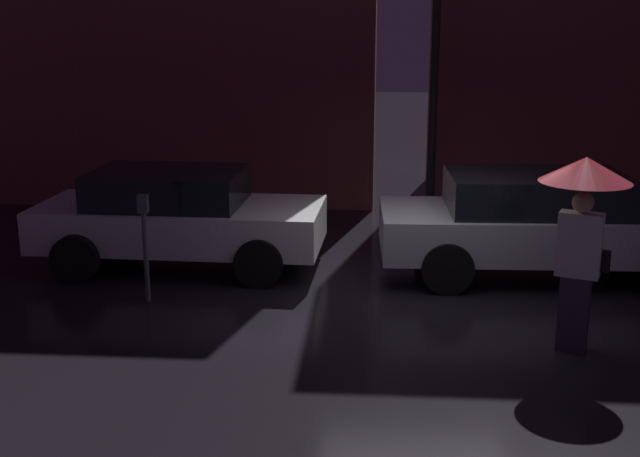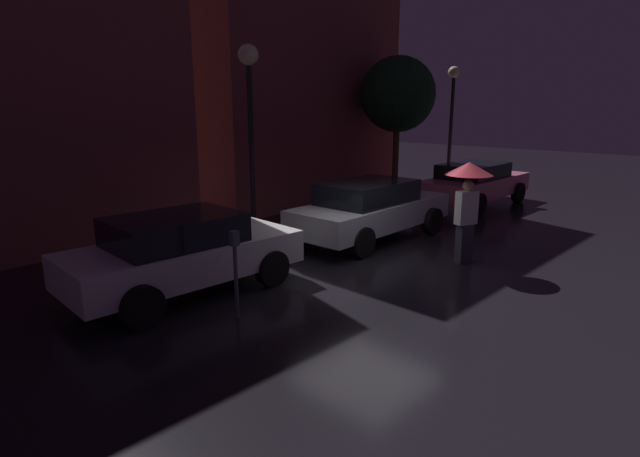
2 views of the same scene
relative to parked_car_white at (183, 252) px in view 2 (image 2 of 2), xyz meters
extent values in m
plane|color=black|center=(3.32, -1.39, -0.73)|extent=(60.00, 60.00, 0.00)
cube|color=brown|center=(7.45, 5.11, 3.58)|extent=(7.27, 3.00, 8.60)
cube|color=silver|center=(0.04, 0.00, -0.12)|extent=(4.00, 1.79, 0.57)
cube|color=black|center=(-0.12, 0.00, 0.41)|extent=(2.10, 1.53, 0.48)
cylinder|color=black|center=(1.26, 0.83, -0.40)|extent=(0.65, 0.22, 0.65)
cylinder|color=black|center=(1.26, -0.83, -0.40)|extent=(0.65, 0.22, 0.65)
cylinder|color=black|center=(-1.18, 0.83, -0.40)|extent=(0.65, 0.22, 0.65)
cylinder|color=black|center=(-1.18, -0.83, -0.40)|extent=(0.65, 0.22, 0.65)
cube|color=#B7B7BF|center=(5.07, -0.08, -0.10)|extent=(4.51, 1.82, 0.58)
cube|color=black|center=(4.89, -0.08, 0.44)|extent=(2.37, 1.54, 0.50)
cylinder|color=black|center=(6.45, 0.75, -0.39)|extent=(0.67, 0.22, 0.67)
cylinder|color=black|center=(6.45, -0.91, -0.39)|extent=(0.67, 0.22, 0.67)
cylinder|color=black|center=(3.69, 0.75, -0.39)|extent=(0.67, 0.22, 0.67)
cylinder|color=black|center=(3.69, -0.91, -0.39)|extent=(0.67, 0.22, 0.67)
cube|color=#DB6684|center=(10.72, 0.15, -0.10)|extent=(4.57, 1.74, 0.59)
cube|color=black|center=(10.54, 0.15, 0.41)|extent=(2.38, 1.51, 0.44)
cylinder|color=black|center=(12.13, 1.00, -0.40)|extent=(0.66, 0.22, 0.66)
cylinder|color=black|center=(12.13, -0.69, -0.40)|extent=(0.66, 0.22, 0.66)
cylinder|color=black|center=(9.31, 1.00, -0.40)|extent=(0.66, 0.22, 0.66)
cylinder|color=black|center=(9.31, -0.69, -0.40)|extent=(0.66, 0.22, 0.66)
cube|color=#383842|center=(4.86, -2.62, -0.32)|extent=(0.36, 0.30, 0.81)
cube|color=white|center=(4.86, -2.62, 0.42)|extent=(0.48, 0.35, 0.67)
sphere|color=tan|center=(4.86, -2.62, 0.87)|extent=(0.22, 0.22, 0.22)
cylinder|color=black|center=(4.86, -2.62, 0.68)|extent=(0.02, 0.02, 0.79)
cone|color=#B2333D|center=(4.86, -2.62, 1.20)|extent=(0.92, 0.92, 0.25)
cube|color=black|center=(5.11, -2.62, 0.25)|extent=(0.19, 0.15, 0.22)
cylinder|color=#4C5154|center=(-0.02, -1.51, -0.16)|extent=(0.06, 0.06, 1.13)
cube|color=#4C5154|center=(-0.02, -1.51, 0.52)|extent=(0.12, 0.10, 0.22)
cylinder|color=black|center=(3.67, 2.70, 1.31)|extent=(0.14, 0.14, 4.07)
sphere|color=#F9EAB7|center=(3.67, 2.70, 3.60)|extent=(0.50, 0.50, 0.50)
cylinder|color=black|center=(12.39, 2.11, 1.32)|extent=(0.14, 0.14, 4.08)
sphere|color=#F9EAB7|center=(12.39, 2.11, 3.57)|extent=(0.41, 0.41, 0.41)
cylinder|color=#473323|center=(9.37, 2.35, 0.51)|extent=(0.20, 0.20, 2.47)
sphere|color=#143319|center=(9.37, 2.35, 2.76)|extent=(2.39, 2.39, 2.39)
camera|label=1|loc=(2.80, -10.70, 2.65)|focal=45.00mm
camera|label=2|loc=(-4.21, -7.29, 2.39)|focal=28.00mm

